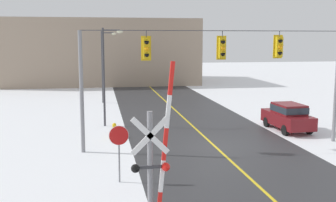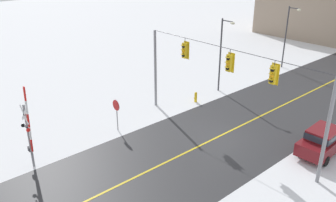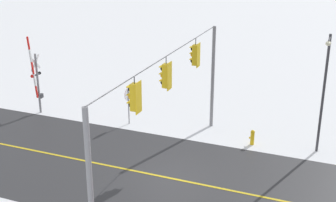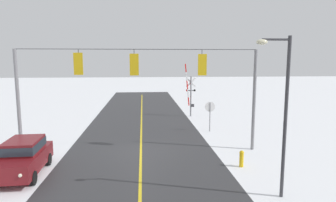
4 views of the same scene
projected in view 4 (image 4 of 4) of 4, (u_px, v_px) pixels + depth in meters
ground_plane at (141, 152)px, 17.89m from camera, size 160.00×160.00×0.00m
road_asphalt at (140, 197)px, 11.97m from camera, size 9.00×80.00×0.01m
lane_centre_line at (140, 197)px, 11.97m from camera, size 0.14×72.00×0.01m
signal_span at (140, 83)px, 17.31m from camera, size 14.20×0.47×6.22m
stop_sign at (210, 110)px, 22.92m from camera, size 0.80×0.09×2.35m
railroad_crossing at (190, 93)px, 29.00m from camera, size 1.12×0.31×5.22m
parked_car_maroon at (24, 156)px, 14.27m from camera, size 1.95×4.26×1.74m
streetlamp_near at (281, 103)px, 11.51m from camera, size 1.39×0.28×6.50m
fire_hydrant at (242, 158)px, 15.38m from camera, size 0.24×0.31×0.88m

